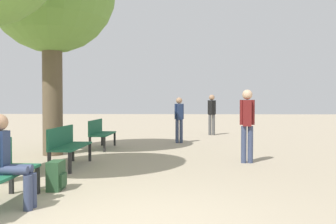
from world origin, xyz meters
name	(u,v)px	position (x,y,z in m)	size (l,w,h in m)	color
bench_row_1	(67,143)	(-1.80, 4.02, 0.53)	(0.51, 1.69, 0.90)	#1E6042
bench_row_2	(100,132)	(-1.80, 7.29, 0.53)	(0.51, 1.69, 0.90)	#1E6042
person_seated	(9,158)	(-1.56, 0.73, 0.69)	(0.58, 0.33, 1.29)	#384260
backpack	(56,176)	(-1.28, 1.83, 0.24)	(0.25, 0.38, 0.48)	#284C2D
pedestrian_near	(212,112)	(2.03, 12.20, 1.01)	(0.36, 0.32, 1.77)	#4C4C4C
pedestrian_mid	(247,121)	(2.32, 4.73, 1.00)	(0.35, 0.27, 1.75)	#384260
pedestrian_far	(179,117)	(0.65, 8.99, 0.92)	(0.33, 0.27, 1.61)	#384260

